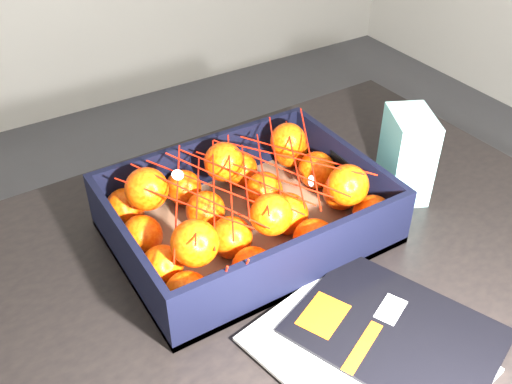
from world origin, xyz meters
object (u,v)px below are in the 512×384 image
produce_crate (247,219)px  retail_carton (407,155)px  table (265,295)px  magazine_stack (376,345)px

produce_crate → retail_carton: (0.32, -0.05, 0.05)m
table → retail_carton: size_ratio=7.32×
magazine_stack → produce_crate: 0.31m
magazine_stack → retail_carton: bearing=41.9°
table → produce_crate: 0.15m
magazine_stack → table: bearing=96.1°
magazine_stack → produce_crate: (-0.02, 0.31, 0.02)m
produce_crate → retail_carton: retail_carton is taller
table → retail_carton: 0.37m
table → magazine_stack: magazine_stack is taller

